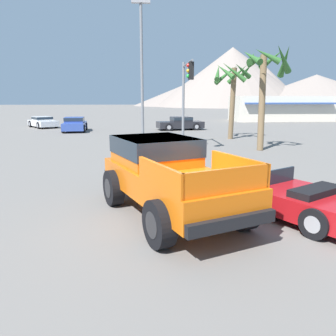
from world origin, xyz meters
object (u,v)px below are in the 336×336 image
Objects in this scene: red_convertible_car at (289,197)px; street_lamp_post at (142,65)px; traffic_light_main at (186,87)px; parked_car_dark at (180,123)px; parked_car_white at (43,122)px; orange_pickup_truck at (166,171)px; palm_tree_tall at (232,81)px; parked_car_blue at (75,124)px; palm_tree_short at (266,73)px.

street_lamp_post reaches higher than red_convertible_car.
street_lamp_post reaches higher than traffic_light_main.
parked_car_dark is 1.03× the size of parked_car_white.
orange_pickup_truck is 16.82m from palm_tree_tall.
red_convertible_car is 23.30m from parked_car_dark.
parked_car_blue is 0.73× the size of palm_tree_short.
red_convertible_car is 1.01× the size of parked_car_white.
parked_car_blue is (-9.69, -0.75, 0.03)m from parked_car_dark.
parked_car_blue is (-9.68, 22.55, 0.21)m from red_convertible_car.
street_lamp_post is (-2.57, -2.48, 0.98)m from traffic_light_main.
parked_car_dark is 13.78m from palm_tree_short.
parked_car_dark reaches higher than red_convertible_car.
orange_pickup_truck is 3.22m from red_convertible_car.
parked_car_dark is at bearing 130.73° from parked_car_white.
traffic_light_main is 5.75m from palm_tree_tall.
palm_tree_tall is (2.81, 15.85, 3.69)m from red_convertible_car.
orange_pickup_truck is 1.22× the size of red_convertible_car.
parked_car_dark is 9.71m from parked_car_blue.
traffic_light_main is at bearing 43.92° from street_lamp_post.
parked_car_white is at bearing 86.91° from red_convertible_car.
parked_car_blue is 14.59m from palm_tree_tall.
parked_car_white is 0.77× the size of palm_tree_short.
parked_car_dark is 8.69m from palm_tree_tall.
street_lamp_post is at bearing 71.63° from orange_pickup_truck.
parked_car_blue reaches higher than parked_car_dark.
palm_tree_short is at bearing -86.22° from palm_tree_tall.
parked_car_white is at bearing -140.31° from traffic_light_main.
palm_tree_tall reaches higher than red_convertible_car.
traffic_light_main reaches higher than red_convertible_car.
red_convertible_car is at bearing -100.04° from palm_tree_tall.
traffic_light_main is at bearing 164.94° from parked_car_dark.
traffic_light_main is (12.66, -15.26, 2.99)m from parked_car_white.
traffic_light_main is 3.70m from street_lamp_post.
palm_tree_tall reaches higher than orange_pickup_truck.
palm_tree_short is at bearing 36.03° from orange_pickup_truck.
parked_car_blue is (-6.55, 22.14, -0.43)m from orange_pickup_truck.
parked_car_blue is 5.95m from parked_car_white.
parked_car_white is at bearing 65.52° from parked_car_dark.
red_convertible_car is at bearing -68.33° from street_lamp_post.
traffic_light_main reaches higher than parked_car_dark.
parked_car_blue is 0.77× the size of palm_tree_tall.
red_convertible_car is 11.53m from palm_tree_short.
red_convertible_car is at bearing -71.37° from parked_car_blue.
palm_tree_short is at bearing 73.56° from traffic_light_main.
parked_car_white is 23.91m from palm_tree_short.
street_lamp_post is at bearing 81.54° from red_convertible_car.
street_lamp_post is at bearing -169.81° from palm_tree_short.
street_lamp_post is (-3.65, -14.13, 3.92)m from parked_car_dark.
traffic_light_main reaches higher than parked_car_blue.
orange_pickup_truck is 0.72× the size of street_lamp_post.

